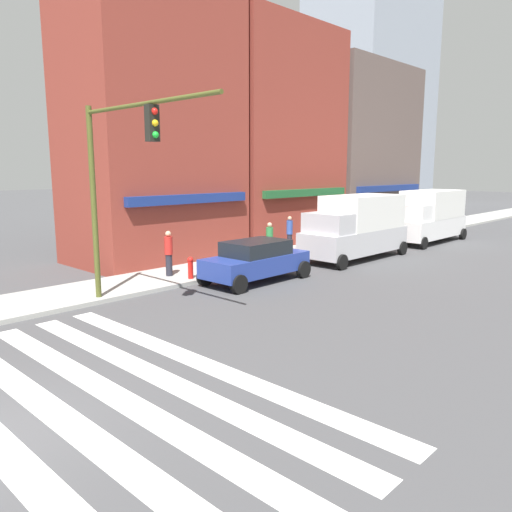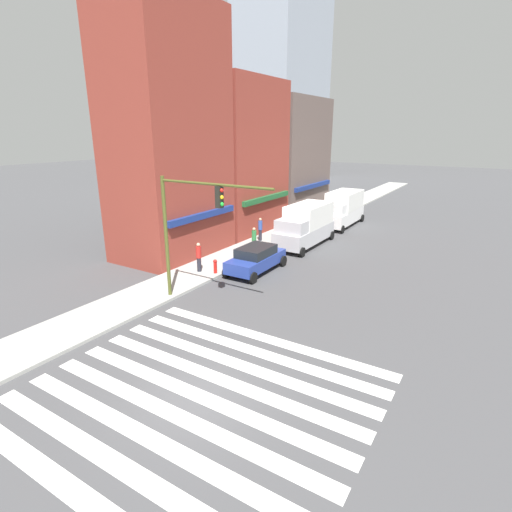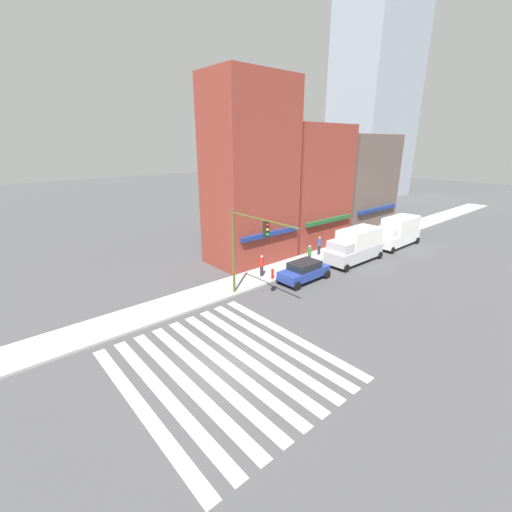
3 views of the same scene
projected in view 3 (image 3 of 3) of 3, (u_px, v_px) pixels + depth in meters
ground_plane at (226, 365)px, 16.99m from camera, size 200.00×200.00×0.00m
sidewalk_left at (158, 310)px, 22.33m from camera, size 120.00×3.00×0.15m
crosswalk_stripes at (226, 365)px, 16.99m from camera, size 9.34×10.80×0.01m
storefront_row at (311, 182)px, 35.29m from camera, size 25.82×5.30×15.81m
tower_distant at (381, 41)px, 62.41m from camera, size 16.85×10.30×56.04m
traffic_signal at (247, 241)px, 22.55m from camera, size 0.32×6.15×6.19m
sedan_blue at (304, 271)px, 27.04m from camera, size 4.42×2.02×1.59m
box_truck_silver at (355, 245)px, 31.13m from camera, size 6.21×2.42×3.04m
box_truck_white at (397, 231)px, 35.96m from camera, size 6.22×2.42×3.04m
pedestrian_blue_shirt at (319, 245)px, 32.97m from camera, size 0.32×0.32×1.77m
pedestrian_red_jacket at (262, 265)px, 27.60m from camera, size 0.32×0.32×1.77m
pedestrian_green_top at (309, 254)px, 30.24m from camera, size 0.32×0.32×1.77m
fire_hydrant at (273, 273)px, 27.19m from camera, size 0.24×0.24×0.84m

